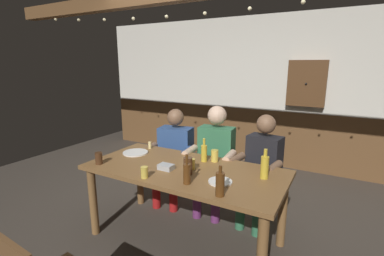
{
  "coord_description": "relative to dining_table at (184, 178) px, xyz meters",
  "views": [
    {
      "loc": [
        1.27,
        -2.24,
        1.74
      ],
      "look_at": [
        0.0,
        0.05,
        1.13
      ],
      "focal_mm": 25.91,
      "sensor_mm": 36.0,
      "label": 1
    }
  ],
  "objects": [
    {
      "name": "pint_glass_4",
      "position": [
        -0.8,
        -0.32,
        0.16
      ],
      "size": [
        0.07,
        0.07,
        0.12
      ],
      "primitive_type": "cylinder",
      "color": "#4C2D19",
      "rests_on": "dining_table"
    },
    {
      "name": "wall_dart_cabinet",
      "position": [
        0.73,
        2.47,
        0.78
      ],
      "size": [
        0.56,
        0.15,
        0.7
      ],
      "color": "brown"
    },
    {
      "name": "pint_glass_3",
      "position": [
        -0.19,
        -0.37,
        0.15
      ],
      "size": [
        0.06,
        0.06,
        0.1
      ],
      "primitive_type": "cylinder",
      "color": "#E5C64C",
      "rests_on": "dining_table"
    },
    {
      "name": "person_2",
      "position": [
        0.56,
        0.68,
        0.0
      ],
      "size": [
        0.53,
        0.56,
        1.21
      ],
      "rotation": [
        0.0,
        0.0,
        2.99
      ],
      "color": "black",
      "rests_on": "ground_plane"
    },
    {
      "name": "pint_glass_1",
      "position": [
        0.11,
        -0.12,
        0.18
      ],
      "size": [
        0.08,
        0.08,
        0.16
      ],
      "primitive_type": "cylinder",
      "color": "#4C2D19",
      "rests_on": "dining_table"
    },
    {
      "name": "bottle_3",
      "position": [
        0.2,
        -0.29,
        0.19
      ],
      "size": [
        0.06,
        0.06,
        0.26
      ],
      "color": "#593314",
      "rests_on": "dining_table"
    },
    {
      "name": "pint_glass_0",
      "position": [
        0.07,
        0.01,
        0.15
      ],
      "size": [
        0.07,
        0.07,
        0.1
      ],
      "primitive_type": "cylinder",
      "color": "#E5C64C",
      "rests_on": "dining_table"
    },
    {
      "name": "bottle_1",
      "position": [
        0.52,
        -0.36,
        0.2
      ],
      "size": [
        0.07,
        0.07,
        0.24
      ],
      "color": "#593314",
      "rests_on": "dining_table"
    },
    {
      "name": "back_wall_wainscot",
      "position": [
        0.0,
        2.6,
        -0.18
      ],
      "size": [
        6.34,
        0.12,
        0.96
      ],
      "primitive_type": "cube",
      "color": "brown",
      "rests_on": "ground_plane"
    },
    {
      "name": "dining_table",
      "position": [
        0.0,
        0.0,
        0.0
      ],
      "size": [
        1.9,
        0.9,
        0.76
      ],
      "color": "brown",
      "rests_on": "ground_plane"
    },
    {
      "name": "plate_0",
      "position": [
        0.43,
        -0.14,
        0.11
      ],
      "size": [
        0.2,
        0.2,
        0.01
      ],
      "primitive_type": "cylinder",
      "color": "white",
      "rests_on": "dining_table"
    },
    {
      "name": "pint_glass_2",
      "position": [
        0.18,
        0.31,
        0.16
      ],
      "size": [
        0.07,
        0.07,
        0.12
      ],
      "primitive_type": "cylinder",
      "color": "#E5C64C",
      "rests_on": "dining_table"
    },
    {
      "name": "condiment_caddy",
      "position": [
        -0.13,
        -0.12,
        0.13
      ],
      "size": [
        0.14,
        0.1,
        0.05
      ],
      "primitive_type": "cube",
      "color": "#B2B7BC",
      "rests_on": "dining_table"
    },
    {
      "name": "ground_plane",
      "position": [
        0.0,
        0.1,
        -0.66
      ],
      "size": [
        7.61,
        7.61,
        0.0
      ],
      "primitive_type": "plane",
      "color": "#423A33"
    },
    {
      "name": "string_lights",
      "position": [
        -0.0,
        0.41,
        1.58
      ],
      "size": [
        4.47,
        0.04,
        0.14
      ],
      "color": "#F9EAB2"
    },
    {
      "name": "bottle_2",
      "position": [
        0.08,
        0.26,
        0.19
      ],
      "size": [
        0.06,
        0.06,
        0.24
      ],
      "color": "gold",
      "rests_on": "dining_table"
    },
    {
      "name": "person_0",
      "position": [
        -0.56,
        0.68,
        -0.01
      ],
      "size": [
        0.59,
        0.59,
        1.18
      ],
      "rotation": [
        0.0,
        0.0,
        3.3
      ],
      "color": "#2D4C84",
      "rests_on": "ground_plane"
    },
    {
      "name": "table_candle",
      "position": [
        -0.67,
        0.34,
        0.14
      ],
      "size": [
        0.04,
        0.04,
        0.08
      ],
      "primitive_type": "cylinder",
      "color": "#F9E08C",
      "rests_on": "dining_table"
    },
    {
      "name": "plate_1",
      "position": [
        -0.7,
        0.12,
        0.11
      ],
      "size": [
        0.28,
        0.28,
        0.01
      ],
      "primitive_type": "cylinder",
      "color": "white",
      "rests_on": "dining_table"
    },
    {
      "name": "bottle_0",
      "position": [
        0.73,
        0.13,
        0.21
      ],
      "size": [
        0.07,
        0.07,
        0.26
      ],
      "color": "gold",
      "rests_on": "dining_table"
    },
    {
      "name": "person_1",
      "position": [
        0.01,
        0.69,
        0.04
      ],
      "size": [
        0.57,
        0.53,
        1.26
      ],
      "rotation": [
        0.0,
        0.0,
        3.23
      ],
      "color": "#33724C",
      "rests_on": "ground_plane"
    },
    {
      "name": "back_wall_upper",
      "position": [
        0.0,
        2.6,
        1.07
      ],
      "size": [
        6.34,
        0.12,
        1.55
      ],
      "primitive_type": "cube",
      "color": "silver"
    }
  ]
}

